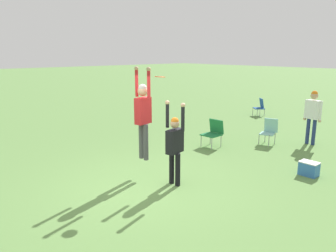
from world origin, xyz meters
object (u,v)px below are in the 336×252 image
Objects in this scene: camping_chair_3 at (214,131)px; person_jumping at (143,111)px; frisbee at (160,77)px; person_spectator_near at (313,112)px; person_defending at (175,142)px; camping_chair_2 at (269,130)px; cooler_box at (309,169)px; camping_chair_0 at (260,106)px.

person_jumping is at bearing 98.11° from camping_chair_3.
frisbee is 0.14× the size of person_spectator_near.
person_defending is 5.77m from person_spectator_near.
person_defending is at bearing 76.03° from camping_chair_2.
frisbee is at bearing -95.46° from person_defending.
person_defending reaches higher than cooler_box.
frisbee is (-0.45, -0.05, 1.46)m from person_defending.
camping_chair_3 is (-1.49, 3.13, -0.53)m from person_defending.
camping_chair_0 is at bearing -170.52° from person_defending.
person_spectator_near reaches higher than camping_chair_3.
frisbee is 3.89m from camping_chair_3.
person_jumping is at bearing -94.11° from person_spectator_near.
camping_chair_3 reaches higher than camping_chair_0.
person_defending is 3.51m from camping_chair_3.
frisbee is 0.55× the size of cooler_box.
cooler_box is (1.30, -2.83, -0.93)m from person_spectator_near.
person_defending is at bearing -90.00° from person_jumping.
frisbee reaches higher than camping_chair_3.
person_jumping reaches higher than camping_chair_0.
camping_chair_3 is (1.99, -5.81, 0.04)m from camping_chair_0.
camping_chair_2 is 2.94m from cooler_box.
camping_chair_2 is at bearing 141.00° from cooler_box.
camping_chair_2 is 0.98× the size of camping_chair_3.
person_jumping is 5.11m from camping_chair_2.
person_spectator_near is (4.02, -3.20, 0.64)m from camping_chair_0.
cooler_box is at bearing 171.37° from camping_chair_0.
person_jumping is 9.26× the size of frisbee.
camping_chair_0 is (-3.04, 8.99, -2.02)m from frisbee.
frisbee is 5.20m from camping_chair_2.
person_spectator_near is (1.45, 5.93, -0.55)m from person_jumping.
person_spectator_near is at bearing -153.56° from camping_chair_2.
camping_chair_3 is at bearing 176.30° from cooler_box.
cooler_box is (1.83, 2.91, -0.85)m from person_defending.
person_spectator_near reaches higher than camping_chair_2.
person_defending reaches higher than camping_chair_3.
person_spectator_near is (0.53, 5.74, 0.07)m from person_defending.
person_jumping reaches higher than frisbee.
camping_chair_2 is (0.49, 4.94, -1.17)m from person_jumping.
camping_chair_3 is at bearing -2.08° from person_jumping.
camping_chair_3 reaches higher than camping_chair_2.
person_spectator_near reaches higher than cooler_box.
camping_chair_0 is at bearing 151.14° from person_spectator_near.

